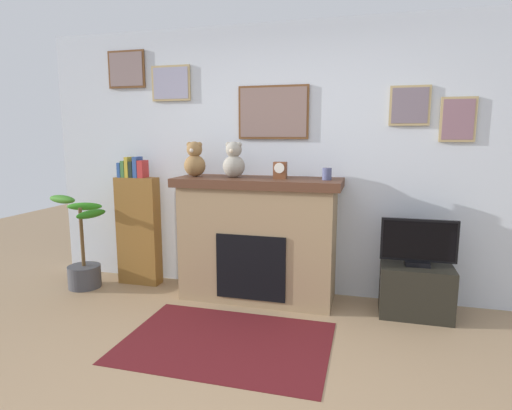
{
  "coord_description": "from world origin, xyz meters",
  "views": [
    {
      "loc": [
        0.73,
        -2.08,
        1.55
      ],
      "look_at": [
        -0.29,
        1.68,
        0.91
      ],
      "focal_mm": 29.48,
      "sensor_mm": 36.0,
      "label": 1
    }
  ],
  "objects_px": {
    "television": "(419,243)",
    "candle_jar": "(327,174)",
    "teddy_bear_grey": "(195,161)",
    "bookshelf": "(138,227)",
    "teddy_bear_brown": "(234,161)",
    "tv_stand": "(416,290)",
    "mantel_clock": "(280,170)",
    "fireplace": "(258,238)",
    "potted_plant": "(83,258)"
  },
  "relations": [
    {
      "from": "candle_jar",
      "to": "teddy_bear_grey",
      "type": "bearing_deg",
      "value": -179.98
    },
    {
      "from": "tv_stand",
      "to": "teddy_bear_grey",
      "type": "distance_m",
      "value": 2.32
    },
    {
      "from": "fireplace",
      "to": "potted_plant",
      "type": "bearing_deg",
      "value": -173.35
    },
    {
      "from": "potted_plant",
      "to": "television",
      "type": "relative_size",
      "value": 1.58
    },
    {
      "from": "mantel_clock",
      "to": "teddy_bear_grey",
      "type": "height_order",
      "value": "teddy_bear_grey"
    },
    {
      "from": "bookshelf",
      "to": "teddy_bear_brown",
      "type": "bearing_deg",
      "value": -4.49
    },
    {
      "from": "fireplace",
      "to": "television",
      "type": "height_order",
      "value": "fireplace"
    },
    {
      "from": "tv_stand",
      "to": "teddy_bear_brown",
      "type": "xyz_separation_m",
      "value": [
        -1.66,
        0.01,
        1.09
      ]
    },
    {
      "from": "candle_jar",
      "to": "tv_stand",
      "type": "bearing_deg",
      "value": -1.1
    },
    {
      "from": "bookshelf",
      "to": "teddy_bear_brown",
      "type": "distance_m",
      "value": 1.29
    },
    {
      "from": "teddy_bear_brown",
      "to": "potted_plant",
      "type": "bearing_deg",
      "value": -173.03
    },
    {
      "from": "potted_plant",
      "to": "mantel_clock",
      "type": "xyz_separation_m",
      "value": [
        2.01,
        0.19,
        0.93
      ]
    },
    {
      "from": "bookshelf",
      "to": "television",
      "type": "bearing_deg",
      "value": -2.12
    },
    {
      "from": "candle_jar",
      "to": "teddy_bear_brown",
      "type": "relative_size",
      "value": 0.32
    },
    {
      "from": "teddy_bear_grey",
      "to": "television",
      "type": "bearing_deg",
      "value": -0.46
    },
    {
      "from": "television",
      "to": "mantel_clock",
      "type": "xyz_separation_m",
      "value": [
        -1.22,
        0.02,
        0.6
      ]
    },
    {
      "from": "bookshelf",
      "to": "teddy_bear_brown",
      "type": "height_order",
      "value": "teddy_bear_brown"
    },
    {
      "from": "potted_plant",
      "to": "teddy_bear_brown",
      "type": "bearing_deg",
      "value": 6.97
    },
    {
      "from": "tv_stand",
      "to": "mantel_clock",
      "type": "bearing_deg",
      "value": 179.35
    },
    {
      "from": "bookshelf",
      "to": "potted_plant",
      "type": "bearing_deg",
      "value": -150.19
    },
    {
      "from": "television",
      "to": "candle_jar",
      "type": "height_order",
      "value": "candle_jar"
    },
    {
      "from": "tv_stand",
      "to": "television",
      "type": "xyz_separation_m",
      "value": [
        -0.0,
        -0.0,
        0.42
      ]
    },
    {
      "from": "teddy_bear_brown",
      "to": "mantel_clock",
      "type": "bearing_deg",
      "value": -0.14
    },
    {
      "from": "tv_stand",
      "to": "candle_jar",
      "type": "height_order",
      "value": "candle_jar"
    },
    {
      "from": "potted_plant",
      "to": "television",
      "type": "bearing_deg",
      "value": 3.11
    },
    {
      "from": "fireplace",
      "to": "potted_plant",
      "type": "xyz_separation_m",
      "value": [
        -1.8,
        -0.21,
        -0.27
      ]
    },
    {
      "from": "mantel_clock",
      "to": "teddy_bear_brown",
      "type": "height_order",
      "value": "teddy_bear_brown"
    },
    {
      "from": "television",
      "to": "candle_jar",
      "type": "distance_m",
      "value": 0.98
    },
    {
      "from": "television",
      "to": "teddy_bear_grey",
      "type": "height_order",
      "value": "teddy_bear_grey"
    },
    {
      "from": "candle_jar",
      "to": "potted_plant",
      "type": "bearing_deg",
      "value": -175.49
    },
    {
      "from": "candle_jar",
      "to": "teddy_bear_brown",
      "type": "height_order",
      "value": "teddy_bear_brown"
    },
    {
      "from": "bookshelf",
      "to": "candle_jar",
      "type": "bearing_deg",
      "value": -2.49
    },
    {
      "from": "bookshelf",
      "to": "potted_plant",
      "type": "xyz_separation_m",
      "value": [
        -0.48,
        -0.28,
        -0.3
      ]
    },
    {
      "from": "potted_plant",
      "to": "television",
      "type": "height_order",
      "value": "potted_plant"
    },
    {
      "from": "mantel_clock",
      "to": "teddy_bear_brown",
      "type": "distance_m",
      "value": 0.45
    },
    {
      "from": "fireplace",
      "to": "television",
      "type": "xyz_separation_m",
      "value": [
        1.43,
        -0.03,
        0.06
      ]
    },
    {
      "from": "fireplace",
      "to": "mantel_clock",
      "type": "height_order",
      "value": "mantel_clock"
    },
    {
      "from": "bookshelf",
      "to": "potted_plant",
      "type": "relative_size",
      "value": 1.36
    },
    {
      "from": "potted_plant",
      "to": "candle_jar",
      "type": "relative_size",
      "value": 9.17
    },
    {
      "from": "fireplace",
      "to": "mantel_clock",
      "type": "distance_m",
      "value": 0.69
    },
    {
      "from": "teddy_bear_grey",
      "to": "candle_jar",
      "type": "bearing_deg",
      "value": 0.02
    },
    {
      "from": "mantel_clock",
      "to": "teddy_bear_grey",
      "type": "xyz_separation_m",
      "value": [
        -0.84,
        0.0,
        0.07
      ]
    },
    {
      "from": "television",
      "to": "teddy_bear_grey",
      "type": "distance_m",
      "value": 2.16
    },
    {
      "from": "tv_stand",
      "to": "teddy_bear_brown",
      "type": "distance_m",
      "value": 1.98
    },
    {
      "from": "bookshelf",
      "to": "mantel_clock",
      "type": "bearing_deg",
      "value": -3.23
    },
    {
      "from": "fireplace",
      "to": "bookshelf",
      "type": "distance_m",
      "value": 1.32
    },
    {
      "from": "television",
      "to": "candle_jar",
      "type": "bearing_deg",
      "value": 178.79
    },
    {
      "from": "teddy_bear_brown",
      "to": "candle_jar",
      "type": "bearing_deg",
      "value": 0.03
    },
    {
      "from": "bookshelf",
      "to": "teddy_bear_grey",
      "type": "xyz_separation_m",
      "value": [
        0.69,
        -0.09,
        0.7
      ]
    },
    {
      "from": "candle_jar",
      "to": "mantel_clock",
      "type": "bearing_deg",
      "value": -179.79
    }
  ]
}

